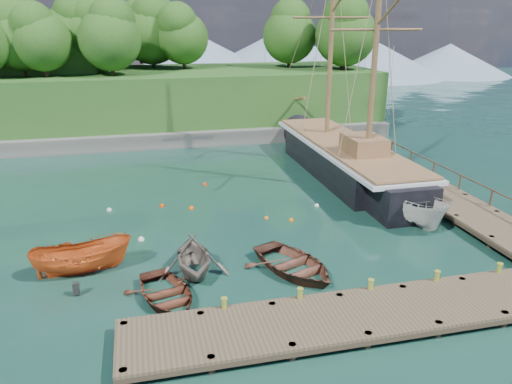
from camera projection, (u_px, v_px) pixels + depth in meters
ground at (286, 253)px, 24.61m from camera, size 160.00×160.00×0.00m
dock_near at (386, 311)px, 18.95m from camera, size 20.00×3.20×1.10m
dock_east at (421, 184)px, 33.42m from camera, size 3.20×24.00×1.10m
bollard_0 at (225, 322)px, 19.06m from camera, size 0.26×0.26×0.45m
bollard_1 at (299, 312)px, 19.72m from camera, size 0.26×0.26×0.45m
bollard_2 at (369, 302)px, 20.37m from camera, size 0.26×0.26×0.45m
bollard_3 at (435, 293)px, 21.03m from camera, size 0.26×0.26×0.45m
bollard_4 at (496, 285)px, 21.69m from camera, size 0.26×0.26×0.45m
rowboat_0 at (167, 301)px, 20.47m from camera, size 3.86×4.68×0.84m
rowboat_1 at (194, 273)px, 22.66m from camera, size 3.33×3.83×1.99m
rowboat_2 at (294, 272)px, 22.81m from camera, size 4.92×5.66×0.98m
motorboat_orange at (84, 273)px, 22.70m from camera, size 4.57×2.06×1.72m
cabin_boat_white at (410, 222)px, 28.30m from camera, size 2.77×5.63×2.09m
schooner at (344, 161)px, 36.40m from camera, size 4.69×25.95×18.77m
mooring_buoy_0 at (141, 240)px, 26.02m from camera, size 0.35×0.35×0.35m
mooring_buoy_1 at (191, 209)px, 30.27m from camera, size 0.33×0.33×0.33m
mooring_buoy_2 at (266, 219)px, 28.81m from camera, size 0.27×0.27×0.27m
mooring_buoy_3 at (317, 206)px, 30.70m from camera, size 0.29×0.29×0.29m
mooring_buoy_4 at (162, 206)px, 30.64m from camera, size 0.32×0.32×0.32m
mooring_buoy_5 at (205, 185)px, 34.59m from camera, size 0.31×0.31×0.31m
mooring_buoy_6 at (109, 210)px, 30.01m from camera, size 0.32×0.32×0.32m
mooring_buoy_7 at (291, 221)px, 28.52m from camera, size 0.29×0.29×0.29m
headland at (69, 76)px, 48.72m from camera, size 51.00×19.31×12.90m
distant_ridge at (196, 57)px, 88.33m from camera, size 117.00×40.00×10.00m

